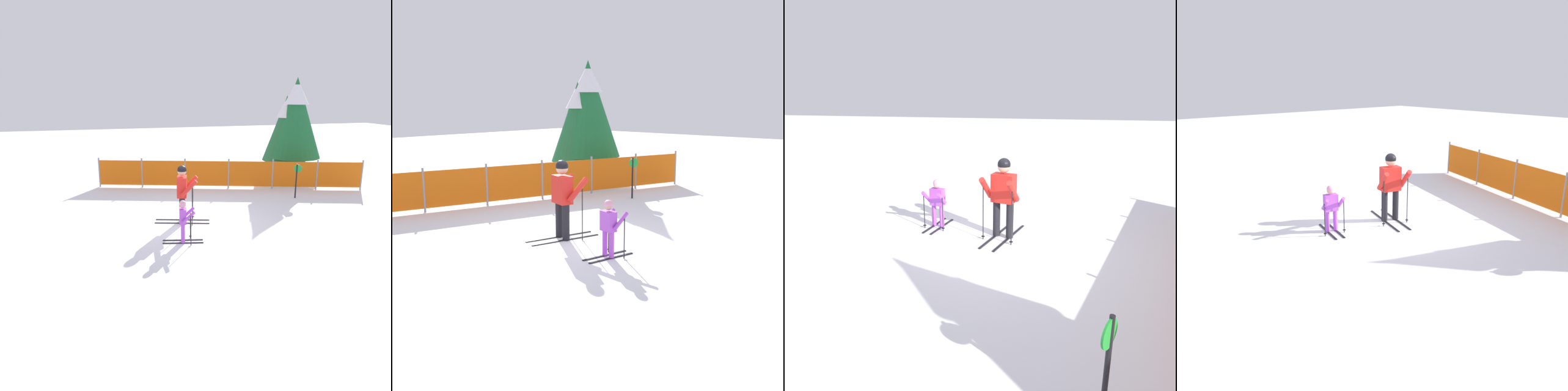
% 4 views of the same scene
% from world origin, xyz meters
% --- Properties ---
extents(ground_plane, '(60.00, 60.00, 0.00)m').
position_xyz_m(ground_plane, '(0.00, 0.00, 0.00)').
color(ground_plane, white).
extents(skier_adult, '(1.62, 0.86, 1.68)m').
position_xyz_m(skier_adult, '(-0.26, 0.24, 1.00)').
color(skier_adult, black).
rests_on(skier_adult, ground_plane).
extents(skier_child, '(1.05, 0.53, 1.10)m').
position_xyz_m(skier_child, '(-0.61, -1.27, 0.64)').
color(skier_child, black).
rests_on(skier_child, ground_plane).
extents(safety_fence, '(9.77, 3.24, 1.17)m').
position_xyz_m(safety_fence, '(2.40, 3.66, 0.59)').
color(safety_fence, gray).
rests_on(safety_fence, ground_plane).
extents(conifer_far, '(1.90, 1.90, 3.53)m').
position_xyz_m(conifer_far, '(5.51, 5.06, 2.18)').
color(conifer_far, '#4C3823').
rests_on(conifer_far, ground_plane).
extents(conifer_near, '(2.30, 2.30, 4.28)m').
position_xyz_m(conifer_near, '(5.85, 4.87, 2.64)').
color(conifer_near, '#4C3823').
rests_on(conifer_near, ground_plane).
extents(trail_marker, '(0.25, 0.17, 1.23)m').
position_xyz_m(trail_marker, '(4.24, 1.70, 0.77)').
color(trail_marker, black).
rests_on(trail_marker, ground_plane).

